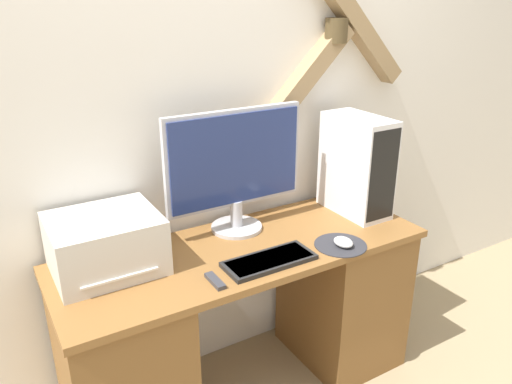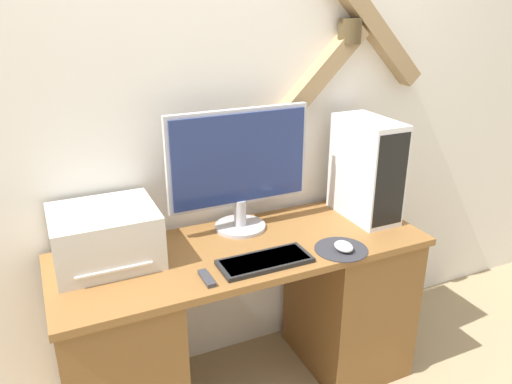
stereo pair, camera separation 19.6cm
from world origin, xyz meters
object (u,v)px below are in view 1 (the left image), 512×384
at_px(monitor, 235,165).
at_px(mouse, 343,242).
at_px(keyboard, 269,260).
at_px(computer_tower, 357,165).
at_px(printer, 106,244).
at_px(remote_control, 215,281).

bearing_deg(monitor, mouse, -51.95).
bearing_deg(keyboard, computer_tower, 19.21).
relative_size(computer_tower, printer, 1.18).
relative_size(mouse, computer_tower, 0.20).
bearing_deg(computer_tower, remote_control, -164.66).
height_order(monitor, keyboard, monitor).
xyz_separation_m(mouse, remote_control, (-0.57, 0.02, -0.01)).
distance_m(mouse, printer, 0.93).
height_order(monitor, mouse, monitor).
relative_size(keyboard, remote_control, 3.15).
bearing_deg(monitor, computer_tower, -11.57).
bearing_deg(remote_control, computer_tower, 15.34).
bearing_deg(mouse, keyboard, 172.26).
relative_size(mouse, remote_control, 0.79).
xyz_separation_m(printer, remote_control, (0.30, -0.29, -0.10)).
bearing_deg(printer, mouse, -20.09).
height_order(printer, remote_control, printer).
height_order(monitor, printer, monitor).
bearing_deg(computer_tower, monitor, 168.43).
bearing_deg(computer_tower, printer, 176.92).
distance_m(monitor, printer, 0.61).
xyz_separation_m(monitor, remote_control, (-0.28, -0.35, -0.29)).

